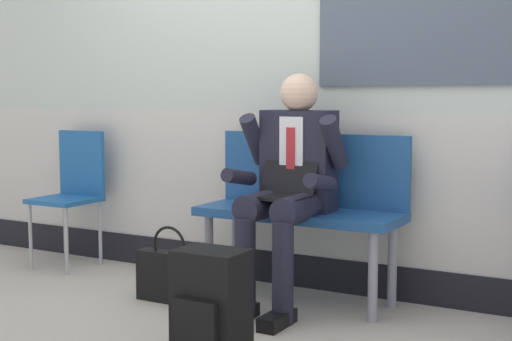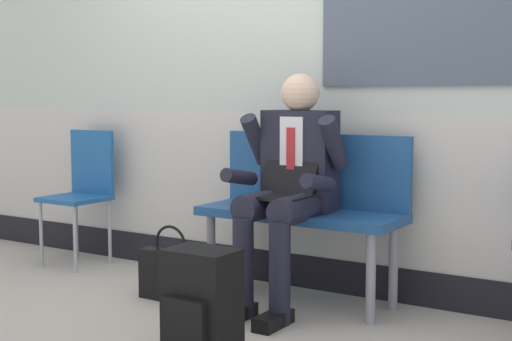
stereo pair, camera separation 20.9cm
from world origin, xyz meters
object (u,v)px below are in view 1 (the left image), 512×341
object	(u,v)px
person_seated	(288,182)
backpack	(210,305)
bench_with_person	(304,201)
folding_chair	(73,185)
handbag	(169,275)

from	to	relation	value
person_seated	backpack	world-z (taller)	person_seated
bench_with_person	person_seated	bearing A→B (deg)	-90.00
folding_chair	backpack	bearing A→B (deg)	-30.42
folding_chair	bench_with_person	bearing A→B (deg)	0.48
person_seated	folding_chair	xyz separation A→B (m)	(-1.72, 0.19, -0.14)
bench_with_person	folding_chair	bearing A→B (deg)	-179.52
person_seated	handbag	world-z (taller)	person_seated
person_seated	folding_chair	size ratio (longest dim) A/B	1.40
bench_with_person	handbag	size ratio (longest dim) A/B	2.67
handbag	folding_chair	bearing A→B (deg)	159.00
bench_with_person	handbag	world-z (taller)	bench_with_person
folding_chair	person_seated	bearing A→B (deg)	-6.15
bench_with_person	handbag	bearing A→B (deg)	-144.82
bench_with_person	backpack	xyz separation A→B (m)	(0.05, -1.06, -0.33)
handbag	bench_with_person	bearing A→B (deg)	35.18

